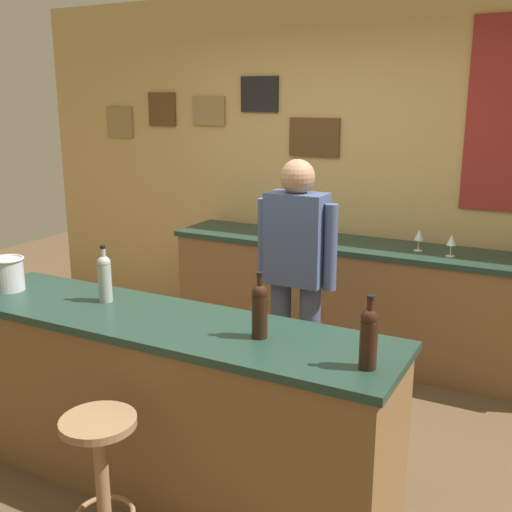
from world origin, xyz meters
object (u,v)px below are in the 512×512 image
(wine_bottle_c, at_px, (369,336))
(ice_bucket, at_px, (8,273))
(bar_stool, at_px, (101,465))
(bartender, at_px, (296,271))
(wine_bottle_a, at_px, (105,277))
(wine_glass_a, at_px, (419,236))
(wine_glass_b, at_px, (451,241))
(wine_bottle_b, at_px, (260,309))

(wine_bottle_c, xyz_separation_m, ice_bucket, (-2.10, 0.05, -0.04))
(bar_stool, xyz_separation_m, ice_bucket, (-1.11, 0.54, 0.56))
(ice_bucket, bearing_deg, bartender, 39.30)
(wine_bottle_a, distance_m, wine_bottle_c, 1.49)
(wine_bottle_c, bearing_deg, ice_bucket, 178.58)
(wine_glass_a, bearing_deg, bar_stool, -104.64)
(wine_bottle_c, height_order, wine_glass_a, wine_bottle_c)
(bartender, distance_m, wine_bottle_c, 1.38)
(bar_stool, distance_m, wine_bottle_c, 1.25)
(wine_bottle_c, bearing_deg, wine_glass_b, 91.89)
(wine_bottle_a, height_order, wine_bottle_c, same)
(wine_bottle_a, xyz_separation_m, wine_bottle_c, (1.49, -0.15, 0.00))
(wine_bottle_b, xyz_separation_m, wine_bottle_c, (0.53, -0.09, 0.00))
(bar_stool, relative_size, ice_bucket, 3.62)
(wine_bottle_b, xyz_separation_m, wine_glass_b, (0.46, 1.97, -0.05))
(wine_glass_a, xyz_separation_m, wine_glass_b, (0.24, -0.05, 0.00))
(bar_stool, height_order, wine_glass_a, wine_glass_a)
(bartender, distance_m, wine_glass_b, 1.21)
(ice_bucket, bearing_deg, wine_glass_b, 44.71)
(bar_stool, relative_size, wine_bottle_a, 2.22)
(wine_bottle_b, bearing_deg, wine_glass_a, 83.61)
(bartender, relative_size, wine_bottle_b, 5.29)
(bartender, height_order, wine_glass_a, bartender)
(bartender, xyz_separation_m, bar_stool, (-0.17, -1.60, -0.48))
(wine_bottle_a, distance_m, wine_bottle_b, 0.96)
(bar_stool, relative_size, wine_glass_a, 4.39)
(wine_bottle_b, relative_size, wine_glass_a, 1.97)
(wine_bottle_b, xyz_separation_m, wine_glass_a, (0.23, 2.03, -0.05))
(wine_bottle_c, relative_size, wine_glass_b, 1.97)
(bartender, xyz_separation_m, wine_glass_b, (0.74, 0.96, 0.07))
(ice_bucket, bearing_deg, bar_stool, -26.02)
(bar_stool, height_order, wine_glass_b, wine_glass_b)
(bar_stool, relative_size, wine_bottle_b, 2.22)
(wine_bottle_b, relative_size, wine_bottle_c, 1.00)
(wine_bottle_b, relative_size, ice_bucket, 1.63)
(bartender, bearing_deg, wine_bottle_c, -53.75)
(bar_stool, distance_m, wine_bottle_a, 1.01)
(bartender, distance_m, bar_stool, 1.68)
(wine_bottle_c, xyz_separation_m, wine_glass_a, (-0.30, 2.12, -0.05))
(bar_stool, height_order, wine_bottle_c, wine_bottle_c)
(wine_bottle_a, bearing_deg, wine_bottle_b, -3.96)
(bar_stool, bearing_deg, wine_glass_a, 75.36)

